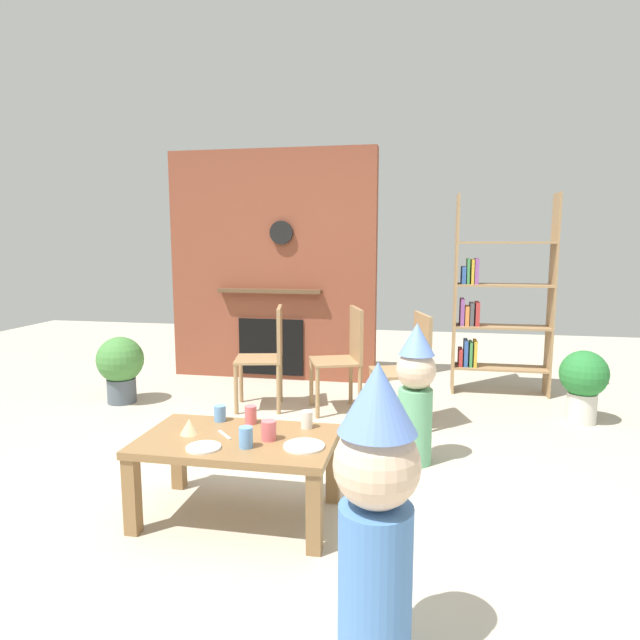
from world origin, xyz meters
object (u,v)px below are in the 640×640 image
Objects in this scene: paper_cup_near_left at (269,430)px; paper_plate_rear at (204,447)px; paper_cup_far_right at (220,413)px; paper_cup_near_right at (251,415)px; child_in_pink at (416,390)px; potted_plant_short at (120,365)px; child_with_cone_hat at (376,508)px; paper_cup_center at (246,437)px; dining_chair_middle at (346,353)px; coffee_table at (238,450)px; birthday_cake_slice at (189,426)px; dining_chair_left at (269,351)px; bookshelf at (492,305)px; paper_cup_far_left at (307,419)px; dining_chair_right at (410,363)px; potted_plant_tall at (583,380)px; paper_plate_front at (304,446)px.

paper_cup_near_left reaches higher than paper_plate_rear.
paper_cup_near_right is at bearing -2.93° from paper_cup_far_right.
child_in_pink reaches higher than potted_plant_short.
child_with_cone_hat is at bearing -37.26° from paper_plate_rear.
dining_chair_middle is (0.21, 2.07, 0.02)m from paper_cup_center.
child_in_pink is 1.55× the size of potted_plant_short.
birthday_cake_slice is at bearing 179.76° from coffee_table.
paper_cup_near_left is 0.11× the size of dining_chair_left.
child_in_pink is at bearing 51.07° from paper_cup_near_left.
paper_plate_rear is at bearing -119.97° from bookshelf.
paper_cup_far_left is at bearing -2.41° from paper_cup_far_right.
dining_chair_middle is (0.12, 1.95, 0.02)m from paper_cup_near_left.
child_with_cone_hat is at bearing -54.26° from paper_cup_near_left.
child_in_pink is at bearing 100.66° from dining_chair_middle.
paper_cup_near_left is at bearing -53.01° from paper_cup_near_right.
potted_plant_tall is (1.37, 0.34, -0.16)m from dining_chair_right.
dining_chair_left is at bearing 112.57° from paper_cup_far_left.
paper_cup_far_right is 1.78m from dining_chair_middle.
bookshelf is 2.11× the size of dining_chair_right.
potted_plant_tall is (1.32, 1.08, -0.15)m from child_in_pink.
birthday_cake_slice is (-0.36, 0.13, -0.01)m from paper_cup_center.
potted_plant_short is at bearing -63.47° from child_in_pink.
child_in_pink is (0.11, 1.78, -0.07)m from child_with_cone_hat.
paper_cup_far_right reaches higher than paper_plate_rear.
child_with_cone_hat is at bearing 71.61° from dining_chair_right.
paper_cup_near_right reaches higher than paper_plate_rear.
bookshelf is 3.20× the size of potted_plant_tall.
child_in_pink is 2.80m from potted_plant_short.
potted_plant_tall is at bearing 176.65° from dining_chair_right.
dining_chair_right reaches higher than birthday_cake_slice.
paper_plate_rear is at bearing 1.90° from child_in_pink.
coffee_table is 1.20m from child_with_cone_hat.
birthday_cake_slice is 1.89m from dining_chair_left.
child_with_cone_hat is at bearing -46.53° from paper_cup_center.
paper_cup_far_right is at bearing -45.02° from potted_plant_short.
dining_chair_middle reaches higher than potted_plant_tall.
bookshelf is 2.11× the size of dining_chair_middle.
potted_plant_short is at bearing 138.65° from paper_plate_front.
paper_cup_center is 1.04m from child_with_cone_hat.
paper_plate_front is at bearing -38.32° from paper_cup_near_right.
paper_plate_rear is at bearing -105.63° from paper_cup_near_right.
paper_plate_rear is 0.24m from birthday_cake_slice.
paper_plate_front is at bearing -14.51° from child_with_cone_hat.
paper_cup_near_right is at bearing -141.71° from potted_plant_tall.
paper_cup_near_right is at bearing 177.88° from paper_cup_far_left.
child_in_pink is at bearing -18.53° from potted_plant_short.
child_in_pink is (0.53, 0.98, 0.05)m from paper_plate_front.
paper_cup_far_right is 0.90× the size of birthday_cake_slice.
paper_cup_near_right is 1.75m from dining_chair_middle.
coffee_table is 0.95× the size of child_with_cone_hat.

